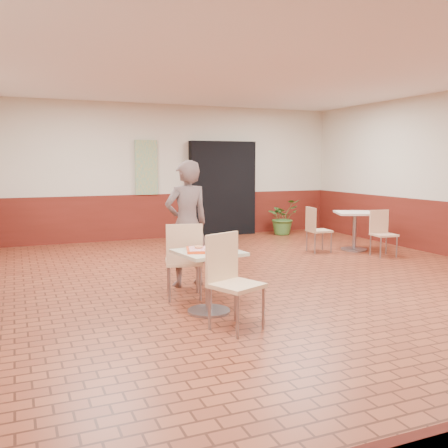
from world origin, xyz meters
name	(u,v)px	position (x,y,z in m)	size (l,w,h in m)	color
room_shell	(279,179)	(0.00, 0.00, 1.50)	(8.01, 10.01, 3.01)	brown
wainscot_band	(278,252)	(0.00, 0.00, 0.50)	(8.00, 10.00, 1.00)	#561810
corridor_doorway	(223,189)	(1.20, 4.88, 1.10)	(1.60, 0.22, 2.20)	black
promo_poster	(146,167)	(-0.60, 4.94, 1.60)	(0.50, 0.03, 1.20)	gray
main_table	(209,271)	(-1.30, -0.71, 0.48)	(0.68, 0.68, 0.72)	beige
chair_main_front	(231,276)	(-1.29, -1.31, 0.55)	(0.60, 0.60, 0.99)	#E0B686
chair_main_back	(184,257)	(-1.38, -0.07, 0.54)	(0.55, 0.55, 0.97)	tan
customer	(187,224)	(-1.13, 0.58, 0.87)	(0.64, 0.42, 1.75)	#66524F
serving_tray	(209,250)	(-1.30, -0.71, 0.73)	(0.50, 0.39, 0.03)	red
ring_donut	(198,247)	(-1.40, -0.66, 0.76)	(0.09, 0.09, 0.03)	#E28552
long_john_donut	(215,246)	(-1.23, -0.73, 0.77)	(0.16, 0.12, 0.05)	#B97436
paper_cup	(213,243)	(-1.21, -0.63, 0.79)	(0.07, 0.07, 0.09)	silver
second_table	(355,224)	(2.80, 2.00, 0.51)	(0.71, 0.71, 0.75)	beige
chair_second_left	(316,227)	(1.98, 2.11, 0.48)	(0.44, 0.44, 0.86)	tan
chair_second_front	(382,230)	(2.91, 1.33, 0.47)	(0.43, 0.43, 0.84)	#DFAE85
potted_plant	(283,217)	(2.55, 4.40, 0.42)	(0.76, 0.66, 0.84)	#3C6729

